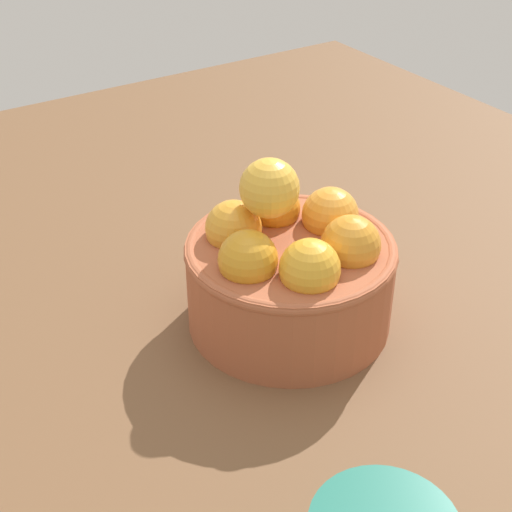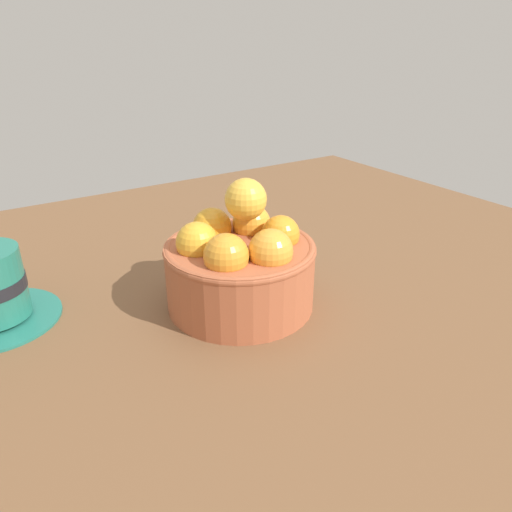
# 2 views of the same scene
# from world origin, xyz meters

# --- Properties ---
(ground_plane) EXTENTS (1.11, 0.96, 0.05)m
(ground_plane) POSITION_xyz_m (0.00, 0.00, -0.02)
(ground_plane) COLOR brown
(terracotta_bowl) EXTENTS (0.16, 0.16, 0.14)m
(terracotta_bowl) POSITION_xyz_m (0.00, 0.00, 0.05)
(terracotta_bowl) COLOR #AD5938
(terracotta_bowl) RESTS_ON ground_plane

